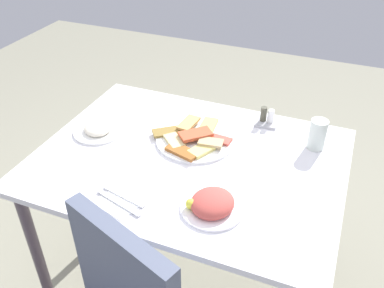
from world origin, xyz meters
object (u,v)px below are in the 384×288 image
Objects in this scene: salad_plate_rice at (98,129)px; condiment_caddy at (267,119)px; soda_can at (317,134)px; fork at (124,196)px; salad_plate_greens at (212,204)px; spoon at (118,203)px; pide_platter at (195,139)px; dining_table at (190,175)px; paper_napkin at (121,200)px.

condiment_caddy is (-0.63, -0.32, 0.01)m from salad_plate_rice.
soda_can is 0.77m from fork.
salad_plate_greens is 0.30m from fork.
soda_can is 0.63× the size of spoon.
soda_can is 0.24m from condiment_caddy.
salad_plate_rice is at bearing 12.20° from pide_platter.
soda_can is at bearing -150.75° from dining_table.
fork is (-0.30, 0.31, -0.01)m from salad_plate_rice.
salad_plate_greens is 1.51× the size of paper_napkin.
salad_plate_rice is (0.39, 0.08, 0.00)m from pide_platter.
fork is (0.12, 0.29, 0.09)m from dining_table.
dining_table is 0.43m from salad_plate_rice.
salad_plate_rice is at bearing -33.86° from fork.
dining_table is 0.42m from condiment_caddy.
pide_platter is 0.42m from paper_napkin.
salad_plate_rice reaches higher than paper_napkin.
fork is at bearing 10.82° from salad_plate_greens.
paper_napkin is (-0.30, 0.33, -0.01)m from salad_plate_rice.
salad_plate_greens reaches higher than fork.
salad_plate_greens is at bearing -156.70° from fork.
soda_can is 0.79m from spoon.
condiment_caddy is (-0.04, -0.58, 0.00)m from salad_plate_greens.
pide_platter is at bearing -167.80° from salad_plate_rice.
soda_can is (-0.43, -0.24, 0.15)m from dining_table.
soda_can is at bearing -118.50° from salad_plate_greens.
dining_table is 0.52m from soda_can.
soda_can is at bearing -135.03° from paper_napkin.
condiment_caddy is (-0.33, -0.63, 0.02)m from fork.
paper_napkin is at bearing 68.95° from dining_table.
dining_table is 11.56× the size of condiment_caddy.
dining_table is 6.51× the size of fork.
salad_plate_rice is 0.87m from soda_can.
spoon is at bearing 70.02° from dining_table.
salad_plate_rice is 1.16× the size of fork.
condiment_caddy reaches higher than salad_plate_rice.
salad_plate_rice is 1.67× the size of soda_can.
paper_napkin is (0.29, 0.07, -0.02)m from salad_plate_greens.
spoon is (0.00, 0.04, 0.00)m from fork.
pide_platter reaches higher than fork.
pide_platter is 1.68× the size of salad_plate_rice.
paper_napkin is at bearing 63.01° from condiment_caddy.
condiment_caddy is at bearing -121.85° from dining_table.
soda_can is 1.24× the size of condiment_caddy.
pide_platter is 0.33m from condiment_caddy.
pide_platter is at bearing -91.35° from fork.
salad_plate_greens is 0.58m from condiment_caddy.
soda_can is 0.70× the size of fork.
paper_napkin is 0.78× the size of fork.
dining_table is 9.34× the size of soda_can.
fork is 0.91× the size of spoon.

